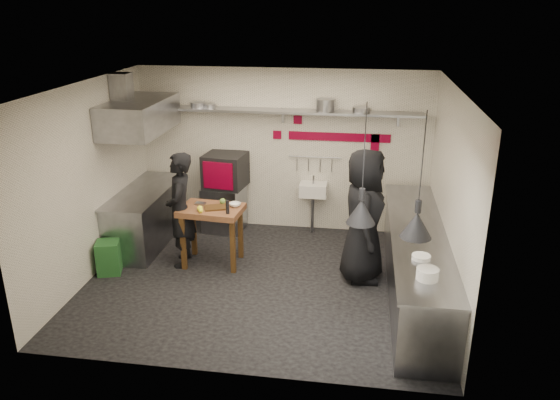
# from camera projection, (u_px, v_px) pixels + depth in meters

# --- Properties ---
(floor) EXTENTS (5.00, 5.00, 0.00)m
(floor) POSITION_uv_depth(u_px,v_px,m) (262.00, 281.00, 7.92)
(floor) COLOR black
(floor) RESTS_ON ground
(ceiling) EXTENTS (5.00, 5.00, 0.00)m
(ceiling) POSITION_uv_depth(u_px,v_px,m) (260.00, 87.00, 6.95)
(ceiling) COLOR beige
(ceiling) RESTS_ON floor
(wall_back) EXTENTS (5.00, 0.04, 2.80)m
(wall_back) POSITION_uv_depth(u_px,v_px,m) (283.00, 151.00, 9.38)
(wall_back) COLOR silver
(wall_back) RESTS_ON floor
(wall_front) EXTENTS (5.00, 0.04, 2.80)m
(wall_front) POSITION_uv_depth(u_px,v_px,m) (223.00, 258.00, 5.49)
(wall_front) COLOR silver
(wall_front) RESTS_ON floor
(wall_left) EXTENTS (0.04, 4.20, 2.80)m
(wall_left) POSITION_uv_depth(u_px,v_px,m) (89.00, 182.00, 7.79)
(wall_left) COLOR silver
(wall_left) RESTS_ON floor
(wall_right) EXTENTS (0.04, 4.20, 2.80)m
(wall_right) POSITION_uv_depth(u_px,v_px,m) (450.00, 200.00, 7.08)
(wall_right) COLOR silver
(wall_right) RESTS_ON floor
(red_band_horiz) EXTENTS (1.70, 0.02, 0.14)m
(red_band_horiz) POSITION_uv_depth(u_px,v_px,m) (339.00, 137.00, 9.14)
(red_band_horiz) COLOR maroon
(red_band_horiz) RESTS_ON wall_back
(red_band_vert) EXTENTS (0.14, 0.02, 1.10)m
(red_band_vert) POSITION_uv_depth(u_px,v_px,m) (374.00, 166.00, 9.22)
(red_band_vert) COLOR maroon
(red_band_vert) RESTS_ON wall_back
(red_tile_a) EXTENTS (0.14, 0.02, 0.14)m
(red_tile_a) POSITION_uv_depth(u_px,v_px,m) (298.00, 120.00, 9.14)
(red_tile_a) COLOR maroon
(red_tile_a) RESTS_ON wall_back
(red_tile_b) EXTENTS (0.14, 0.02, 0.14)m
(red_tile_b) POSITION_uv_depth(u_px,v_px,m) (277.00, 135.00, 9.28)
(red_tile_b) COLOR maroon
(red_tile_b) RESTS_ON wall_back
(back_shelf) EXTENTS (4.60, 0.34, 0.04)m
(back_shelf) POSITION_uv_depth(u_px,v_px,m) (282.00, 111.00, 8.97)
(back_shelf) COLOR slate
(back_shelf) RESTS_ON wall_back
(shelf_bracket_left) EXTENTS (0.04, 0.06, 0.24)m
(shelf_bracket_left) POSITION_uv_depth(u_px,v_px,m) (174.00, 112.00, 9.41)
(shelf_bracket_left) COLOR slate
(shelf_bracket_left) RESTS_ON wall_back
(shelf_bracket_mid) EXTENTS (0.04, 0.06, 0.24)m
(shelf_bracket_mid) POSITION_uv_depth(u_px,v_px,m) (283.00, 115.00, 9.14)
(shelf_bracket_mid) COLOR slate
(shelf_bracket_mid) RESTS_ON wall_back
(shelf_bracket_right) EXTENTS (0.04, 0.06, 0.24)m
(shelf_bracket_right) POSITION_uv_depth(u_px,v_px,m) (398.00, 119.00, 8.87)
(shelf_bracket_right) COLOR slate
(shelf_bracket_right) RESTS_ON wall_back
(pan_far_left) EXTENTS (0.29, 0.29, 0.09)m
(pan_far_left) POSITION_uv_depth(u_px,v_px,m) (198.00, 105.00, 9.15)
(pan_far_left) COLOR slate
(pan_far_left) RESTS_ON back_shelf
(pan_mid_left) EXTENTS (0.23, 0.23, 0.07)m
(pan_mid_left) POSITION_uv_depth(u_px,v_px,m) (209.00, 106.00, 9.12)
(pan_mid_left) COLOR slate
(pan_mid_left) RESTS_ON back_shelf
(stock_pot) EXTENTS (0.40, 0.40, 0.20)m
(stock_pot) POSITION_uv_depth(u_px,v_px,m) (325.00, 105.00, 8.83)
(stock_pot) COLOR slate
(stock_pot) RESTS_ON back_shelf
(pan_right) EXTENTS (0.33, 0.33, 0.08)m
(pan_right) POSITION_uv_depth(u_px,v_px,m) (361.00, 110.00, 8.77)
(pan_right) COLOR slate
(pan_right) RESTS_ON back_shelf
(oven_stand) EXTENTS (0.73, 0.67, 0.80)m
(oven_stand) POSITION_uv_depth(u_px,v_px,m) (224.00, 208.00, 9.57)
(oven_stand) COLOR slate
(oven_stand) RESTS_ON floor
(combi_oven) EXTENTS (0.75, 0.71, 0.58)m
(combi_oven) POSITION_uv_depth(u_px,v_px,m) (225.00, 170.00, 9.36)
(combi_oven) COLOR black
(combi_oven) RESTS_ON oven_stand
(oven_door) EXTENTS (0.52, 0.10, 0.46)m
(oven_door) POSITION_uv_depth(u_px,v_px,m) (218.00, 176.00, 9.07)
(oven_door) COLOR maroon
(oven_door) RESTS_ON combi_oven
(oven_glass) EXTENTS (0.36, 0.06, 0.34)m
(oven_glass) POSITION_uv_depth(u_px,v_px,m) (219.00, 175.00, 9.09)
(oven_glass) COLOR black
(oven_glass) RESTS_ON oven_door
(hand_sink) EXTENTS (0.46, 0.34, 0.22)m
(hand_sink) POSITION_uv_depth(u_px,v_px,m) (313.00, 190.00, 9.35)
(hand_sink) COLOR silver
(hand_sink) RESTS_ON wall_back
(sink_tap) EXTENTS (0.03, 0.03, 0.14)m
(sink_tap) POSITION_uv_depth(u_px,v_px,m) (313.00, 180.00, 9.29)
(sink_tap) COLOR slate
(sink_tap) RESTS_ON hand_sink
(sink_drain) EXTENTS (0.06, 0.06, 0.66)m
(sink_drain) POSITION_uv_depth(u_px,v_px,m) (312.00, 214.00, 9.47)
(sink_drain) COLOR slate
(sink_drain) RESTS_ON floor
(utensil_rail) EXTENTS (0.90, 0.02, 0.02)m
(utensil_rail) POSITION_uv_depth(u_px,v_px,m) (315.00, 157.00, 9.30)
(utensil_rail) COLOR slate
(utensil_rail) RESTS_ON wall_back
(counter_right) EXTENTS (0.70, 3.80, 0.90)m
(counter_right) POSITION_uv_depth(u_px,v_px,m) (416.00, 264.00, 7.46)
(counter_right) COLOR slate
(counter_right) RESTS_ON floor
(counter_right_top) EXTENTS (0.76, 3.90, 0.03)m
(counter_right_top) POSITION_uv_depth(u_px,v_px,m) (419.00, 232.00, 7.30)
(counter_right_top) COLOR slate
(counter_right_top) RESTS_ON counter_right
(plate_stack) EXTENTS (0.30, 0.30, 0.13)m
(plate_stack) POSITION_uv_depth(u_px,v_px,m) (427.00, 274.00, 6.02)
(plate_stack) COLOR silver
(plate_stack) RESTS_ON counter_right_top
(small_bowl_right) EXTENTS (0.28, 0.28, 0.05)m
(small_bowl_right) POSITION_uv_depth(u_px,v_px,m) (421.00, 257.00, 6.51)
(small_bowl_right) COLOR silver
(small_bowl_right) RESTS_ON counter_right_top
(counter_left) EXTENTS (0.70, 1.90, 0.90)m
(counter_left) POSITION_uv_depth(u_px,v_px,m) (146.00, 217.00, 9.04)
(counter_left) COLOR slate
(counter_left) RESTS_ON floor
(counter_left_top) EXTENTS (0.76, 2.00, 0.03)m
(counter_left_top) POSITION_uv_depth(u_px,v_px,m) (143.00, 191.00, 8.88)
(counter_left_top) COLOR slate
(counter_left_top) RESTS_ON counter_left
(extractor_hood) EXTENTS (0.78, 1.60, 0.50)m
(extractor_hood) POSITION_uv_depth(u_px,v_px,m) (140.00, 116.00, 8.45)
(extractor_hood) COLOR slate
(extractor_hood) RESTS_ON ceiling
(hood_duct) EXTENTS (0.28, 0.28, 0.50)m
(hood_duct) POSITION_uv_depth(u_px,v_px,m) (122.00, 90.00, 8.34)
(hood_duct) COLOR slate
(hood_duct) RESTS_ON ceiling
(green_bin) EXTENTS (0.41, 0.41, 0.50)m
(green_bin) POSITION_uv_depth(u_px,v_px,m) (109.00, 257.00, 8.09)
(green_bin) COLOR #225B26
(green_bin) RESTS_ON floor
(prep_table) EXTENTS (0.97, 0.72, 0.92)m
(prep_table) POSITION_uv_depth(u_px,v_px,m) (212.00, 236.00, 8.32)
(prep_table) COLOR brown
(prep_table) RESTS_ON floor
(cutting_board) EXTENTS (0.39, 0.34, 0.02)m
(cutting_board) POSITION_uv_depth(u_px,v_px,m) (216.00, 207.00, 8.13)
(cutting_board) COLOR #462C13
(cutting_board) RESTS_ON prep_table
(pepper_mill) EXTENTS (0.06, 0.06, 0.20)m
(pepper_mill) POSITION_uv_depth(u_px,v_px,m) (228.00, 207.00, 7.89)
(pepper_mill) COLOR black
(pepper_mill) RESTS_ON prep_table
(lemon_a) EXTENTS (0.09, 0.09, 0.09)m
(lemon_a) POSITION_uv_depth(u_px,v_px,m) (200.00, 208.00, 8.01)
(lemon_a) COLOR yellow
(lemon_a) RESTS_ON prep_table
(lemon_b) EXTENTS (0.09, 0.09, 0.07)m
(lemon_b) POSITION_uv_depth(u_px,v_px,m) (201.00, 210.00, 7.94)
(lemon_b) COLOR yellow
(lemon_b) RESTS_ON prep_table
(veg_ball) EXTENTS (0.12, 0.12, 0.09)m
(veg_ball) POSITION_uv_depth(u_px,v_px,m) (223.00, 201.00, 8.27)
(veg_ball) COLOR olive
(veg_ball) RESTS_ON prep_table
(steel_tray) EXTENTS (0.17, 0.12, 0.03)m
(steel_tray) POSITION_uv_depth(u_px,v_px,m) (201.00, 204.00, 8.27)
(steel_tray) COLOR slate
(steel_tray) RESTS_ON prep_table
(bowl) EXTENTS (0.21, 0.21, 0.06)m
(bowl) POSITION_uv_depth(u_px,v_px,m) (235.00, 205.00, 8.20)
(bowl) COLOR silver
(bowl) RESTS_ON prep_table
(heat_lamp_near) EXTENTS (0.45, 0.45, 1.43)m
(heat_lamp_near) POSITION_uv_depth(u_px,v_px,m) (364.00, 165.00, 6.18)
(heat_lamp_near) COLOR black
(heat_lamp_near) RESTS_ON ceiling
(heat_lamp_far) EXTENTS (0.46, 0.46, 1.40)m
(heat_lamp_far) POSITION_uv_depth(u_px,v_px,m) (421.00, 176.00, 5.74)
(heat_lamp_far) COLOR black
(heat_lamp_far) RESTS_ON ceiling
(chef_left) EXTENTS (0.53, 0.71, 1.77)m
(chef_left) POSITION_uv_depth(u_px,v_px,m) (180.00, 210.00, 8.17)
(chef_left) COLOR black
(chef_left) RESTS_ON floor
(chef_right) EXTENTS (0.63, 0.96, 1.95)m
(chef_right) POSITION_uv_depth(u_px,v_px,m) (364.00, 216.00, 7.69)
(chef_right) COLOR black
(chef_right) RESTS_ON floor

